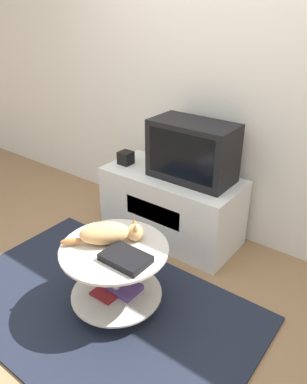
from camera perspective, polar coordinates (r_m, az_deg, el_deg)
name	(u,v)px	position (r m, az deg, el deg)	size (l,w,h in m)	color
ground_plane	(99,308)	(2.66, -8.26, -17.05)	(12.00, 12.00, 0.00)	#93704C
wall_back	(214,79)	(3.06, 9.21, 16.67)	(8.00, 0.05, 2.60)	silver
rug	(99,307)	(2.65, -8.27, -16.90)	(2.06, 1.30, 0.02)	#1E2333
tv_stand	(171,205)	(3.18, 2.75, -2.06)	(1.16, 0.54, 0.58)	silver
tv	(192,151)	(2.91, 5.95, 6.23)	(0.66, 0.35, 0.46)	black
speaker	(126,158)	(3.24, -4.25, 5.22)	(0.11, 0.11, 0.11)	black
coffee_table	(116,271)	(2.44, -5.77, -11.94)	(0.67, 0.67, 0.47)	#B2B2B7
dvd_box	(126,258)	(2.20, -4.28, -10.02)	(0.28, 0.19, 0.04)	black
cat	(109,233)	(2.35, -6.79, -6.26)	(0.39, 0.41, 0.14)	tan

